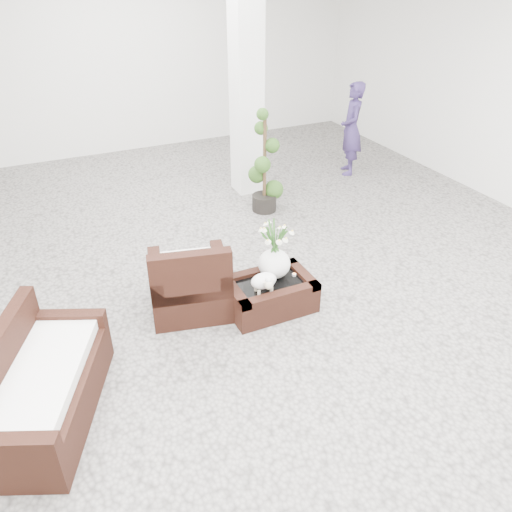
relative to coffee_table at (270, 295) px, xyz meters
name	(u,v)px	position (x,y,z in m)	size (l,w,h in m)	color
ground	(252,300)	(-0.11, 0.20, -0.16)	(11.00, 11.00, 0.00)	gray
column	(246,76)	(1.09, 3.00, 1.59)	(0.40, 0.40, 3.50)	white
coffee_table	(270,295)	(0.00, 0.00, 0.00)	(0.90, 0.60, 0.31)	black
sheep_figurine	(264,282)	(-0.12, -0.10, 0.26)	(0.28, 0.23, 0.21)	white
planter_narcissus	(275,244)	(0.10, 0.10, 0.56)	(0.44, 0.44, 0.80)	white
tealight	(294,274)	(0.30, 0.02, 0.17)	(0.04, 0.04, 0.03)	white
armchair	(189,273)	(-0.76, 0.36, 0.27)	(0.80, 0.77, 0.86)	black
loveseat	(42,379)	(-2.28, -0.55, 0.24)	(1.47, 0.71, 0.78)	black
topiary	(265,162)	(0.99, 2.18, 0.59)	(0.40, 0.40, 1.49)	#274817
shopper	(351,129)	(2.95, 2.92, 0.61)	(0.56, 0.37, 1.53)	#362757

